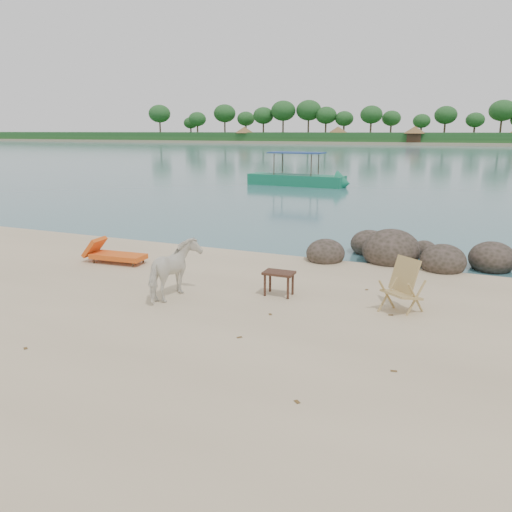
{
  "coord_description": "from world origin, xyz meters",
  "views": [
    {
      "loc": [
        4.5,
        -7.41,
        3.58
      ],
      "look_at": [
        0.49,
        2.0,
        1.0
      ],
      "focal_mm": 35.0,
      "sensor_mm": 36.0,
      "label": 1
    }
  ],
  "objects_px": {
    "side_table": "(279,285)",
    "lounge_chair": "(118,254)",
    "deck_chair": "(402,288)",
    "boulders": "(411,255)",
    "cow": "(174,271)",
    "boat_near": "(296,158)"
  },
  "relations": [
    {
      "from": "cow",
      "to": "boat_near",
      "type": "relative_size",
      "value": 0.2
    },
    {
      "from": "side_table",
      "to": "lounge_chair",
      "type": "distance_m",
      "value": 5.12
    },
    {
      "from": "side_table",
      "to": "cow",
      "type": "bearing_deg",
      "value": -153.76
    },
    {
      "from": "side_table",
      "to": "lounge_chair",
      "type": "bearing_deg",
      "value": 169.58
    },
    {
      "from": "cow",
      "to": "deck_chair",
      "type": "height_order",
      "value": "cow"
    },
    {
      "from": "cow",
      "to": "side_table",
      "type": "xyz_separation_m",
      "value": [
        2.03,
        1.03,
        -0.35
      ]
    },
    {
      "from": "side_table",
      "to": "deck_chair",
      "type": "xyz_separation_m",
      "value": [
        2.62,
        0.0,
        0.26
      ]
    },
    {
      "from": "boat_near",
      "to": "boulders",
      "type": "bearing_deg",
      "value": -59.33
    },
    {
      "from": "boulders",
      "to": "lounge_chair",
      "type": "distance_m",
      "value": 8.12
    },
    {
      "from": "lounge_chair",
      "to": "boat_near",
      "type": "xyz_separation_m",
      "value": [
        -2.16,
        21.68,
        1.52
      ]
    },
    {
      "from": "deck_chair",
      "to": "cow",
      "type": "bearing_deg",
      "value": -129.99
    },
    {
      "from": "side_table",
      "to": "lounge_chair",
      "type": "height_order",
      "value": "lounge_chair"
    },
    {
      "from": "boulders",
      "to": "boat_near",
      "type": "relative_size",
      "value": 0.85
    },
    {
      "from": "boulders",
      "to": "cow",
      "type": "bearing_deg",
      "value": -129.89
    },
    {
      "from": "cow",
      "to": "deck_chair",
      "type": "xyz_separation_m",
      "value": [
        4.65,
        1.03,
        -0.1
      ]
    },
    {
      "from": "cow",
      "to": "lounge_chair",
      "type": "distance_m",
      "value": 3.58
    },
    {
      "from": "cow",
      "to": "boulders",
      "type": "bearing_deg",
      "value": -131.01
    },
    {
      "from": "boulders",
      "to": "lounge_chair",
      "type": "bearing_deg",
      "value": -155.7
    },
    {
      "from": "lounge_chair",
      "to": "boat_near",
      "type": "relative_size",
      "value": 0.26
    },
    {
      "from": "boat_near",
      "to": "side_table",
      "type": "bearing_deg",
      "value": -69.14
    },
    {
      "from": "deck_chair",
      "to": "boulders",
      "type": "bearing_deg",
      "value": 131.17
    },
    {
      "from": "lounge_chair",
      "to": "side_table",
      "type": "bearing_deg",
      "value": -13.87
    }
  ]
}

